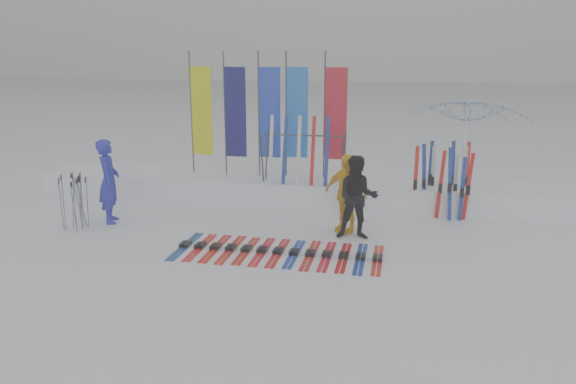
% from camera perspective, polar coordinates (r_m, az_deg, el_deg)
% --- Properties ---
extents(ground, '(120.00, 120.00, 0.00)m').
position_cam_1_polar(ground, '(10.33, -2.88, -7.49)').
color(ground, white).
rests_on(ground, ground).
extents(snow_bank, '(14.00, 1.60, 0.60)m').
position_cam_1_polar(snow_bank, '(14.53, 1.58, 0.23)').
color(snow_bank, white).
rests_on(snow_bank, ground).
extents(person_blue, '(0.68, 0.81, 1.91)m').
position_cam_1_polar(person_blue, '(13.23, -17.74, 1.05)').
color(person_blue, '#1E22B3').
rests_on(person_blue, ground).
extents(person_black, '(0.91, 0.75, 1.75)m').
position_cam_1_polar(person_black, '(11.59, 7.08, -0.59)').
color(person_black, black).
rests_on(person_black, ground).
extents(person_yellow, '(1.08, 0.77, 1.70)m').
position_cam_1_polar(person_yellow, '(12.02, 5.90, -0.13)').
color(person_yellow, yellow).
rests_on(person_yellow, ground).
extents(tent_canopy, '(3.23, 3.28, 2.73)m').
position_cam_1_polar(tent_canopy, '(14.64, 17.46, 3.94)').
color(tent_canopy, white).
rests_on(tent_canopy, ground).
extents(ski_row, '(3.98, 1.66, 0.07)m').
position_cam_1_polar(ski_row, '(10.91, -1.03, -6.06)').
color(ski_row, navy).
rests_on(ski_row, ground).
extents(pole_cluster, '(0.60, 0.67, 1.25)m').
position_cam_1_polar(pole_cluster, '(13.06, -20.74, -0.98)').
color(pole_cluster, '#595B60').
rests_on(pole_cluster, ground).
extents(feather_flags, '(4.12, 0.23, 3.20)m').
position_cam_1_polar(feather_flags, '(14.56, -2.24, 8.03)').
color(feather_flags, '#383A3F').
rests_on(feather_flags, ground).
extents(ski_rack, '(2.04, 0.80, 1.23)m').
position_cam_1_polar(ski_rack, '(13.90, 1.59, 4.16)').
color(ski_rack, '#383A3F').
rests_on(ski_rack, ground).
extents(upright_skis, '(1.33, 1.15, 1.70)m').
position_cam_1_polar(upright_skis, '(13.78, 15.79, 1.10)').
color(upright_skis, red).
rests_on(upright_skis, ground).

